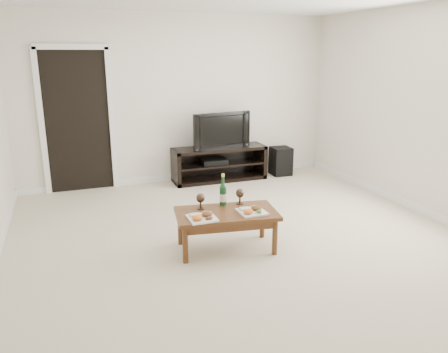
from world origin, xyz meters
TOP-DOWN VIEW (x-y plane):
  - floor at (0.00, 0.00)m, footprint 5.50×5.50m
  - back_wall at (0.00, 2.77)m, footprint 5.00×0.04m
  - doorway at (-1.55, 2.73)m, footprint 0.90×0.02m
  - media_console at (0.57, 2.50)m, footprint 1.51×0.45m
  - television at (0.57, 2.50)m, footprint 1.00×0.28m
  - av_receiver at (0.47, 2.48)m, footprint 0.42×0.33m
  - subwoofer at (1.66, 2.45)m, footprint 0.32×0.32m
  - coffee_table at (-0.25, 0.00)m, footprint 1.11×0.72m
  - plate_left at (-0.55, -0.11)m, footprint 0.27×0.27m
  - plate_right at (-0.01, -0.11)m, footprint 0.27×0.27m
  - wine_bottle at (-0.21, 0.21)m, footprint 0.07×0.07m
  - goblet_left at (-0.47, 0.18)m, footprint 0.09×0.09m
  - goblet_right at (-0.02, 0.19)m, footprint 0.09×0.09m

SIDE VIEW (x-z plane):
  - floor at x=0.00m, z-range 0.00..0.00m
  - coffee_table at x=-0.25m, z-range 0.00..0.42m
  - subwoofer at x=1.66m, z-range 0.00..0.47m
  - media_console at x=0.57m, z-range 0.00..0.55m
  - av_receiver at x=0.47m, z-range 0.29..0.36m
  - plate_left at x=-0.55m, z-range 0.42..0.49m
  - plate_right at x=-0.01m, z-range 0.42..0.49m
  - goblet_left at x=-0.47m, z-range 0.42..0.59m
  - goblet_right at x=-0.02m, z-range 0.42..0.59m
  - wine_bottle at x=-0.21m, z-range 0.42..0.77m
  - television at x=0.57m, z-range 0.55..1.12m
  - doorway at x=-1.55m, z-range 0.00..2.05m
  - back_wall at x=0.00m, z-range 0.00..2.60m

